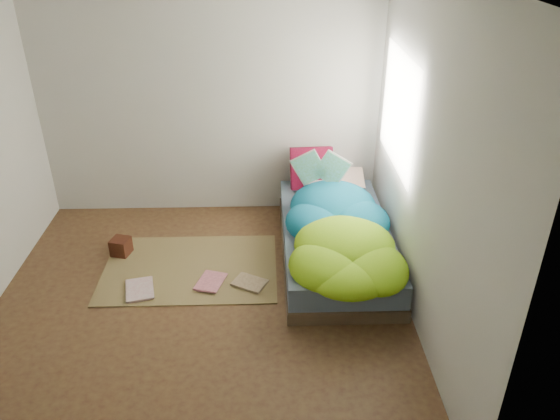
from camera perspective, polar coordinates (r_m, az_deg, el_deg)
The scene contains 12 objects.
ground at distance 4.73m, azimuth -8.27°, elevation -9.88°, with size 3.50×3.50×0.00m, color #422419.
room_walls at distance 3.94m, azimuth -9.75°, elevation 8.96°, with size 3.54×3.54×2.62m.
bed at distance 5.23m, azimuth 5.79°, elevation -3.27°, with size 1.00×2.00×0.34m.
duvet at distance 4.87m, azimuth 6.29°, elevation -1.25°, with size 0.96×1.84×0.34m, color #08587C, non-canonical shape.
rug at distance 5.19m, azimuth -9.34°, elevation -6.01°, with size 1.60×1.10×0.01m, color brown.
pillow_floral at distance 5.81m, azimuth 5.73°, elevation 2.91°, with size 0.61×0.38×0.14m, color beige.
pillow_magenta at distance 5.75m, azimuth 3.30°, elevation 4.40°, with size 0.44×0.14×0.44m, color #4F0518.
open_book at distance 5.31m, azimuth 4.30°, elevation 5.32°, with size 0.47×0.10×0.28m, color #367C28, non-canonical shape.
wooden_box at distance 5.49m, azimuth -16.29°, elevation -3.67°, with size 0.16×0.16×0.16m, color black.
floor_book_a at distance 4.98m, azimuth -15.82°, elevation -8.21°, with size 0.24×0.33×0.02m, color beige.
floor_book_b at distance 4.99m, azimuth -8.44°, elevation -7.24°, with size 0.22×0.30×0.03m, color #D07888.
floor_book_c at distance 4.84m, azimuth -3.80°, elevation -8.26°, with size 0.21×0.29×0.02m, color tan.
Camera 1 is at (0.56, -3.66, 2.95)m, focal length 35.00 mm.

